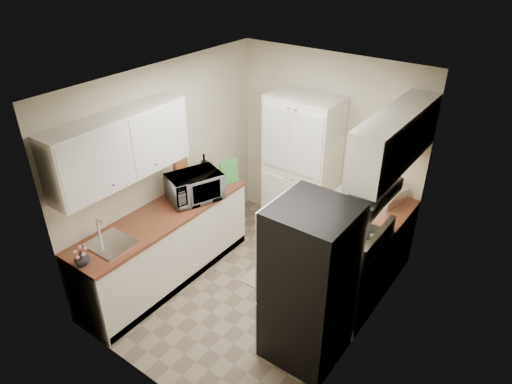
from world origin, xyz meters
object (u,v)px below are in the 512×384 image
pantry_cabinet (301,170)px  microwave (195,187)px  wine_bottle (205,168)px  toaster_oven (388,196)px  electric_range (347,272)px  refrigerator (309,285)px

pantry_cabinet → microwave: size_ratio=3.27×
microwave → wine_bottle: microwave is taller
pantry_cabinet → toaster_oven: 1.20m
electric_range → wine_bottle: size_ratio=3.38×
pantry_cabinet → refrigerator: size_ratio=1.18×
wine_bottle → pantry_cabinet: bearing=41.8°
toaster_oven → pantry_cabinet: bearing=-163.1°
microwave → wine_bottle: bearing=49.9°
pantry_cabinet → electric_range: (1.17, -0.93, -0.52)m
refrigerator → microwave: refrigerator is taller
microwave → electric_range: bearing=-57.3°
electric_range → toaster_oven: (0.02, 0.92, 0.54)m
pantry_cabinet → toaster_oven: size_ratio=5.72×
wine_bottle → microwave: bearing=-62.2°
pantry_cabinet → wine_bottle: 1.26m
pantry_cabinet → microwave: pantry_cabinet is taller
microwave → pantry_cabinet: bearing=-7.0°
wine_bottle → refrigerator: bearing=-23.0°
toaster_oven → microwave: bearing=-129.2°
refrigerator → electric_range: bearing=87.5°
toaster_oven → wine_bottle: bearing=-141.5°
electric_range → microwave: size_ratio=1.85×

